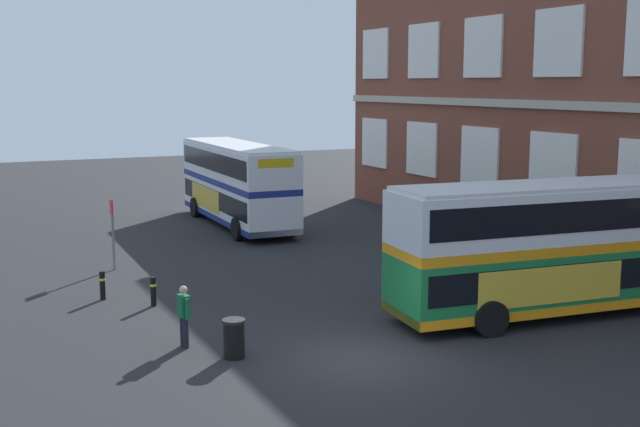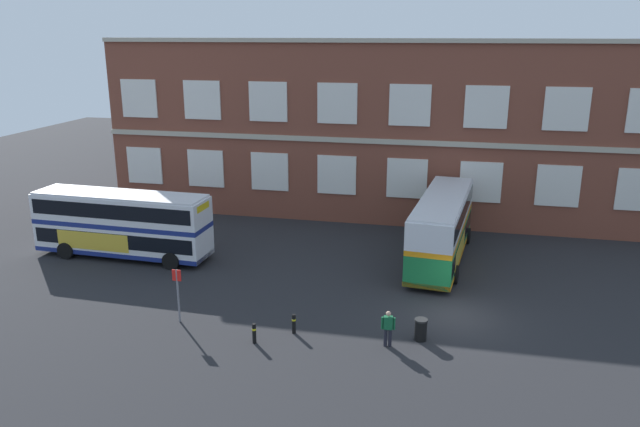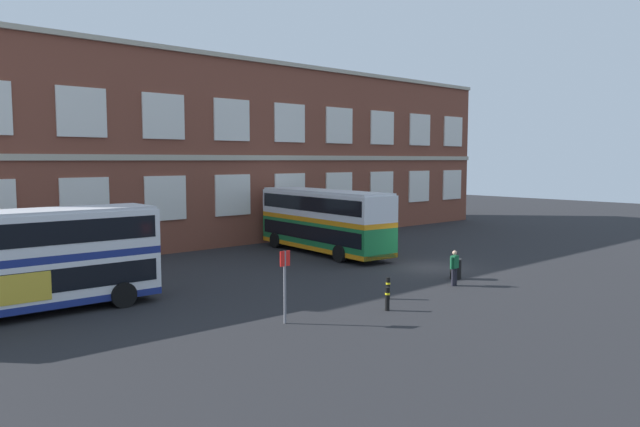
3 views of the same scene
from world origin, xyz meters
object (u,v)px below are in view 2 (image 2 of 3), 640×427
(double_decker_middle, at_px, (442,227))
(safety_bollard_east, at_px, (294,323))
(station_litter_bin, at_px, (421,329))
(bus_stand_flag, at_px, (178,290))
(double_decker_near, at_px, (122,224))
(safety_bollard_west, at_px, (254,333))
(waiting_passenger, at_px, (388,327))

(double_decker_middle, xyz_separation_m, safety_bollard_east, (-6.31, -11.12, -1.66))
(station_litter_bin, bearing_deg, bus_stand_flag, -176.60)
(double_decker_near, xyz_separation_m, safety_bollard_west, (11.45, -8.90, -1.66))
(double_decker_middle, relative_size, station_litter_bin, 10.88)
(safety_bollard_east, bearing_deg, double_decker_middle, 60.42)
(bus_stand_flag, bearing_deg, double_decker_near, 133.39)
(waiting_passenger, bearing_deg, safety_bollard_east, 176.29)
(double_decker_near, distance_m, station_litter_bin, 20.07)
(station_litter_bin, xyz_separation_m, safety_bollard_west, (-7.30, -1.93, -0.03))
(waiting_passenger, xyz_separation_m, station_litter_bin, (1.40, 0.91, -0.41))
(waiting_passenger, height_order, station_litter_bin, waiting_passenger)
(station_litter_bin, bearing_deg, safety_bollard_west, -165.19)
(bus_stand_flag, distance_m, safety_bollard_east, 5.82)
(station_litter_bin, distance_m, safety_bollard_east, 5.83)
(waiting_passenger, xyz_separation_m, safety_bollard_east, (-4.40, 0.29, -0.44))
(double_decker_middle, distance_m, bus_stand_flag, 16.43)
(double_decker_middle, distance_m, safety_bollard_west, 14.77)
(bus_stand_flag, bearing_deg, station_litter_bin, 3.40)
(bus_stand_flag, xyz_separation_m, safety_bollard_east, (5.71, 0.06, -1.14))
(station_litter_bin, bearing_deg, waiting_passenger, -146.90)
(double_decker_near, height_order, station_litter_bin, double_decker_near)
(double_decker_near, bearing_deg, station_litter_bin, -20.40)
(station_litter_bin, relative_size, safety_bollard_west, 1.08)
(double_decker_near, distance_m, double_decker_middle, 19.58)
(station_litter_bin, bearing_deg, safety_bollard_east, -173.85)
(bus_stand_flag, relative_size, station_litter_bin, 2.62)
(waiting_passenger, distance_m, bus_stand_flag, 10.14)
(waiting_passenger, distance_m, safety_bollard_east, 4.43)
(waiting_passenger, bearing_deg, safety_bollard_west, -170.20)
(bus_stand_flag, xyz_separation_m, safety_bollard_west, (4.21, -1.25, -1.14))
(station_litter_bin, height_order, safety_bollard_west, station_litter_bin)
(waiting_passenger, height_order, safety_bollard_east, waiting_passenger)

